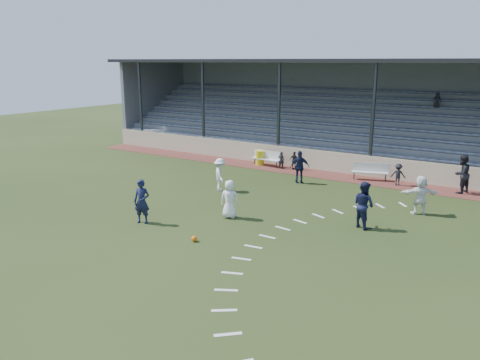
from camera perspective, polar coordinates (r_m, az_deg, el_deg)
name	(u,v)px	position (r m, az deg, el deg)	size (l,w,h in m)	color
ground	(207,223)	(19.40, -4.03, -5.26)	(90.00, 90.00, 0.00)	#263515
cinder_track	(313,173)	(28.15, 8.88, 0.84)	(34.00, 2.00, 0.02)	#592823
retaining_wall	(320,160)	(28.97, 9.78, 2.38)	(34.00, 0.18, 1.20)	beige
bench_left	(266,157)	(29.72, 3.25, 2.84)	(2.03, 0.66, 0.95)	silver
bench_right	(371,170)	(27.12, 15.65, 1.20)	(2.03, 1.05, 0.95)	silver
trash_bin	(260,158)	(29.98, 2.45, 2.72)	(0.56, 0.56, 0.89)	gold
football	(194,239)	(17.50, -5.60, -7.14)	(0.22, 0.22, 0.22)	orange
player_white_lead	(230,199)	(19.78, -1.28, -2.35)	(0.80, 0.52, 1.64)	white
player_navy_lead	(142,202)	(19.52, -11.88, -2.59)	(0.67, 0.44, 1.83)	#141A39
player_navy_mid	(364,205)	(19.24, 14.83, -2.93)	(0.92, 0.72, 1.89)	#141A39
player_white_wing	(220,175)	(23.96, -2.44, 0.67)	(1.09, 0.62, 1.68)	white
player_navy_wing	(300,167)	(25.63, 7.30, 1.58)	(1.04, 0.43, 1.78)	#141A39
player_white_back	(420,195)	(21.69, 21.12, -1.70)	(1.60, 0.51, 1.73)	white
official	(462,174)	(25.90, 25.41, 0.67)	(0.95, 0.74, 1.95)	black
sub_left_near	(281,160)	(28.96, 5.05, 2.42)	(0.38, 0.25, 1.05)	black
sub_left_far	(294,161)	(28.79, 6.65, 2.37)	(0.65, 0.27, 1.11)	black
sub_right	(398,174)	(26.35, 18.72, 0.65)	(0.76, 0.44, 1.18)	black
grandstand	(349,125)	(33.03, 13.17, 6.49)	(34.60, 9.00, 6.61)	slate
penalty_arc	(297,244)	(17.39, 7.01, -7.69)	(3.89, 14.63, 0.01)	white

